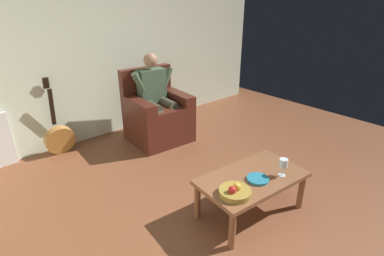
{
  "coord_description": "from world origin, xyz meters",
  "views": [
    {
      "loc": [
        1.75,
        1.29,
        1.97
      ],
      "look_at": [
        -0.35,
        -1.1,
        0.57
      ],
      "focal_mm": 28.37,
      "sensor_mm": 36.0,
      "label": 1
    }
  ],
  "objects_px": {
    "person_seated": "(156,95)",
    "coffee_table": "(252,182)",
    "armchair": "(157,116)",
    "guitar": "(59,137)",
    "wine_glass_near": "(283,164)",
    "fruit_bowl": "(235,192)",
    "decorative_dish": "(258,179)"
  },
  "relations": [
    {
      "from": "person_seated",
      "to": "decorative_dish",
      "type": "bearing_deg",
      "value": 85.53
    },
    {
      "from": "coffee_table",
      "to": "fruit_bowl",
      "type": "xyz_separation_m",
      "value": [
        0.34,
        0.08,
        0.09
      ]
    },
    {
      "from": "person_seated",
      "to": "fruit_bowl",
      "type": "distance_m",
      "value": 2.16
    },
    {
      "from": "armchair",
      "to": "fruit_bowl",
      "type": "bearing_deg",
      "value": 76.91
    },
    {
      "from": "armchair",
      "to": "wine_glass_near",
      "type": "distance_m",
      "value": 2.15
    },
    {
      "from": "person_seated",
      "to": "guitar",
      "type": "relative_size",
      "value": 1.21
    },
    {
      "from": "coffee_table",
      "to": "fruit_bowl",
      "type": "relative_size",
      "value": 3.88
    },
    {
      "from": "person_seated",
      "to": "coffee_table",
      "type": "distance_m",
      "value": 2.01
    },
    {
      "from": "armchair",
      "to": "person_seated",
      "type": "relative_size",
      "value": 0.82
    },
    {
      "from": "person_seated",
      "to": "wine_glass_near",
      "type": "height_order",
      "value": "person_seated"
    },
    {
      "from": "fruit_bowl",
      "to": "decorative_dish",
      "type": "height_order",
      "value": "fruit_bowl"
    },
    {
      "from": "wine_glass_near",
      "to": "guitar",
      "type": "bearing_deg",
      "value": -66.2
    },
    {
      "from": "wine_glass_near",
      "to": "person_seated",
      "type": "bearing_deg",
      "value": -92.17
    },
    {
      "from": "guitar",
      "to": "wine_glass_near",
      "type": "xyz_separation_m",
      "value": [
        -1.16,
        2.64,
        0.3
      ]
    },
    {
      "from": "person_seated",
      "to": "decorative_dish",
      "type": "relative_size",
      "value": 6.1
    },
    {
      "from": "person_seated",
      "to": "guitar",
      "type": "xyz_separation_m",
      "value": [
        1.25,
        -0.5,
        -0.45
      ]
    },
    {
      "from": "wine_glass_near",
      "to": "fruit_bowl",
      "type": "bearing_deg",
      "value": -9.46
    },
    {
      "from": "armchair",
      "to": "guitar",
      "type": "bearing_deg",
      "value": -17.47
    },
    {
      "from": "guitar",
      "to": "armchair",
      "type": "bearing_deg",
      "value": 158.22
    },
    {
      "from": "armchair",
      "to": "coffee_table",
      "type": "height_order",
      "value": "armchair"
    },
    {
      "from": "coffee_table",
      "to": "guitar",
      "type": "height_order",
      "value": "guitar"
    },
    {
      "from": "guitar",
      "to": "decorative_dish",
      "type": "height_order",
      "value": "guitar"
    },
    {
      "from": "wine_glass_near",
      "to": "fruit_bowl",
      "type": "relative_size",
      "value": 0.64
    },
    {
      "from": "person_seated",
      "to": "coffee_table",
      "type": "relative_size",
      "value": 1.16
    },
    {
      "from": "armchair",
      "to": "guitar",
      "type": "relative_size",
      "value": 1.0
    },
    {
      "from": "person_seated",
      "to": "decorative_dish",
      "type": "distance_m",
      "value": 2.08
    },
    {
      "from": "person_seated",
      "to": "wine_glass_near",
      "type": "distance_m",
      "value": 2.14
    },
    {
      "from": "person_seated",
      "to": "fruit_bowl",
      "type": "relative_size",
      "value": 4.49
    },
    {
      "from": "person_seated",
      "to": "wine_glass_near",
      "type": "xyz_separation_m",
      "value": [
        0.08,
        2.14,
        -0.15
      ]
    },
    {
      "from": "armchair",
      "to": "guitar",
      "type": "xyz_separation_m",
      "value": [
        1.25,
        -0.5,
        -0.13
      ]
    },
    {
      "from": "guitar",
      "to": "wine_glass_near",
      "type": "distance_m",
      "value": 2.9
    },
    {
      "from": "fruit_bowl",
      "to": "coffee_table",
      "type": "bearing_deg",
      "value": -166.7
    }
  ]
}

